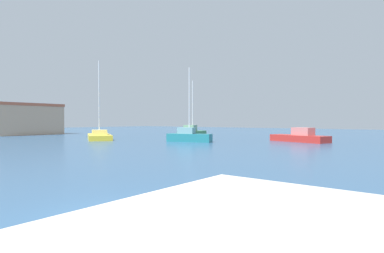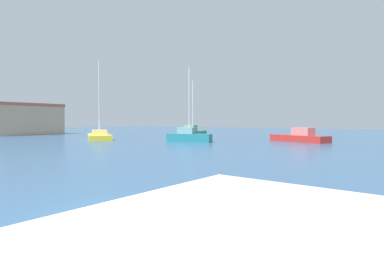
# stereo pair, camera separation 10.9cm
# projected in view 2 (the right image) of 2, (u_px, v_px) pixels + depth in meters

# --- Properties ---
(water) EXTENTS (160.00, 160.00, 0.00)m
(water) POSITION_uv_depth(u_px,v_px,m) (110.00, 145.00, 32.11)
(water) COLOR #2D5175
(water) RESTS_ON ground
(sailboat_green_inner_mooring) EXTENTS (7.89, 4.81, 8.83)m
(sailboat_green_inner_mooring) POSITION_uv_depth(u_px,v_px,m) (192.00, 133.00, 48.98)
(sailboat_green_inner_mooring) COLOR #28703D
(sailboat_green_inner_mooring) RESTS_ON water
(sailboat_yellow_behind_lamppost) EXTENTS (6.84, 8.64, 10.58)m
(sailboat_yellow_behind_lamppost) POSITION_uv_depth(u_px,v_px,m) (99.00, 136.00, 41.80)
(sailboat_yellow_behind_lamppost) COLOR gold
(sailboat_yellow_behind_lamppost) RESTS_ON water
(sailboat_teal_near_pier) EXTENTS (2.94, 5.52, 8.80)m
(sailboat_teal_near_pier) POSITION_uv_depth(u_px,v_px,m) (189.00, 136.00, 36.84)
(sailboat_teal_near_pier) COLOR #1E707A
(sailboat_teal_near_pier) RESTS_ON water
(motorboat_red_far_left) EXTENTS (4.22, 7.40, 1.70)m
(motorboat_red_far_left) POSITION_uv_depth(u_px,v_px,m) (300.00, 137.00, 36.83)
(motorboat_red_far_left) COLOR #B22823
(motorboat_red_far_left) RESTS_ON water
(warehouse_block) EXTENTS (11.43, 6.14, 5.56)m
(warehouse_block) POSITION_uv_depth(u_px,v_px,m) (26.00, 119.00, 55.25)
(warehouse_block) COLOR tan
(warehouse_block) RESTS_ON ground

